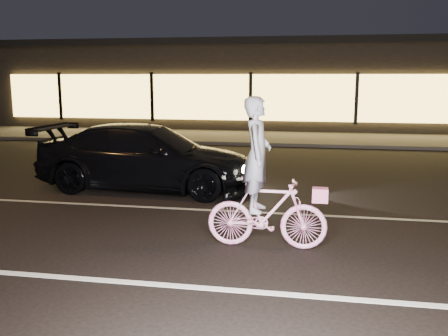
# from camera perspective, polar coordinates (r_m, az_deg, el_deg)

# --- Properties ---
(ground) EXTENTS (90.00, 90.00, 0.00)m
(ground) POSITION_cam_1_polar(r_m,az_deg,el_deg) (7.97, -10.98, -8.19)
(ground) COLOR black
(ground) RESTS_ON ground
(lane_stripe_near) EXTENTS (60.00, 0.12, 0.01)m
(lane_stripe_near) POSITION_cam_1_polar(r_m,az_deg,el_deg) (6.68, -15.73, -12.09)
(lane_stripe_near) COLOR silver
(lane_stripe_near) RESTS_ON ground
(lane_stripe_far) EXTENTS (60.00, 0.10, 0.01)m
(lane_stripe_far) POSITION_cam_1_polar(r_m,az_deg,el_deg) (9.77, -6.73, -4.54)
(lane_stripe_far) COLOR gray
(lane_stripe_far) RESTS_ON ground
(sidewalk) EXTENTS (30.00, 4.00, 0.12)m
(sidewalk) POSITION_cam_1_polar(r_m,az_deg,el_deg) (20.36, 2.35, 3.51)
(sidewalk) COLOR #383533
(sidewalk) RESTS_ON ground
(storefront) EXTENTS (25.40, 8.42, 4.20)m
(storefront) POSITION_cam_1_polar(r_m,az_deg,el_deg) (26.14, 4.24, 9.61)
(storefront) COLOR black
(storefront) RESTS_ON ground
(cyclist) EXTENTS (1.78, 0.61, 2.24)m
(cyclist) POSITION_cam_1_polar(r_m,az_deg,el_deg) (7.36, 4.62, -3.14)
(cyclist) COLOR #FF379C
(cyclist) RESTS_ON ground
(sedan) EXTENTS (5.12, 2.31, 1.46)m
(sedan) POSITION_cam_1_polar(r_m,az_deg,el_deg) (11.32, -8.66, 1.22)
(sedan) COLOR black
(sedan) RESTS_ON ground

